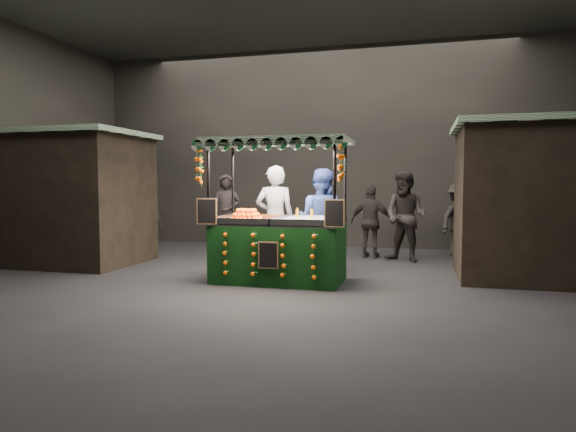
# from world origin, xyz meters

# --- Properties ---
(ground) EXTENTS (12.00, 12.00, 0.00)m
(ground) POSITION_xyz_m (0.00, 0.00, 0.00)
(ground) COLOR black
(ground) RESTS_ON ground
(market_hall) EXTENTS (12.10, 10.10, 5.05)m
(market_hall) POSITION_xyz_m (0.00, 0.00, 3.38)
(market_hall) COLOR black
(market_hall) RESTS_ON ground
(neighbour_stall_left) EXTENTS (3.00, 2.20, 2.60)m
(neighbour_stall_left) POSITION_xyz_m (-4.40, 1.00, 1.31)
(neighbour_stall_left) COLOR black
(neighbour_stall_left) RESTS_ON ground
(neighbour_stall_right) EXTENTS (3.00, 2.20, 2.60)m
(neighbour_stall_right) POSITION_xyz_m (4.40, 1.50, 1.31)
(neighbour_stall_right) COLOR black
(neighbour_stall_right) RESTS_ON ground
(juice_stall) EXTENTS (2.37, 1.39, 2.29)m
(juice_stall) POSITION_xyz_m (0.19, 0.19, 0.71)
(juice_stall) COLOR black
(juice_stall) RESTS_ON ground
(vendor_grey) EXTENTS (0.78, 0.61, 1.91)m
(vendor_grey) POSITION_xyz_m (-0.15, 1.12, 0.95)
(vendor_grey) COLOR slate
(vendor_grey) RESTS_ON ground
(vendor_blue) EXTENTS (1.03, 0.87, 1.86)m
(vendor_blue) POSITION_xyz_m (0.66, 1.30, 0.93)
(vendor_blue) COLOR navy
(vendor_blue) RESTS_ON ground
(shopper_0) EXTENTS (0.70, 0.50, 1.79)m
(shopper_0) POSITION_xyz_m (-1.84, 2.98, 0.90)
(shopper_0) COLOR #2C2524
(shopper_0) RESTS_ON ground
(shopper_1) EXTENTS (1.11, 1.02, 1.85)m
(shopper_1) POSITION_xyz_m (2.09, 2.90, 0.92)
(shopper_1) COLOR black
(shopper_1) RESTS_ON ground
(shopper_2) EXTENTS (0.96, 0.53, 1.55)m
(shopper_2) POSITION_xyz_m (1.37, 3.23, 0.78)
(shopper_2) COLOR #292321
(shopper_2) RESTS_ON ground
(shopper_3) EXTENTS (1.14, 1.16, 1.60)m
(shopper_3) POSITION_xyz_m (3.20, 3.98, 0.80)
(shopper_3) COLOR black
(shopper_3) RESTS_ON ground
(shopper_4) EXTENTS (0.87, 0.72, 1.53)m
(shopper_4) POSITION_xyz_m (-4.06, 3.29, 0.77)
(shopper_4) COLOR black
(shopper_4) RESTS_ON ground
(shopper_5) EXTENTS (1.30, 1.59, 1.71)m
(shopper_5) POSITION_xyz_m (4.50, 3.13, 0.85)
(shopper_5) COLOR black
(shopper_5) RESTS_ON ground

